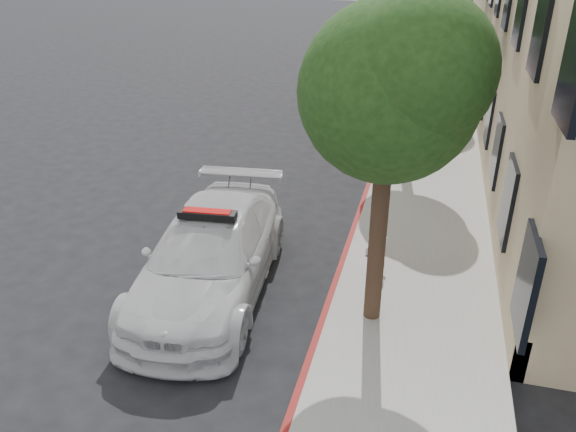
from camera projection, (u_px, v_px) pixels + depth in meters
The scene contains 10 objects.
ground at pixel (254, 250), 12.72m from camera, with size 120.00×120.00×0.00m, color black.
sidewalk at pixel (431, 130), 20.55m from camera, with size 3.20×50.00×0.15m, color gray.
curb_strip at pixel (389, 127), 20.91m from camera, with size 0.12×50.00×0.15m, color maroon.
tree_near at pixel (391, 91), 8.43m from camera, with size 2.92×2.82×5.62m.
tree_mid at pixel (418, 27), 15.42m from camera, with size 2.77×2.64×5.43m.
police_car at pixel (210, 255), 10.91m from camera, with size 2.78×5.77×1.77m.
parked_car_mid at pixel (358, 98), 21.87m from camera, with size 1.89×4.69×1.60m, color black.
parked_car_far at pixel (368, 65), 28.04m from camera, with size 1.55×4.45×1.47m, color black.
fire_hydrant at pixel (377, 244), 11.71m from camera, with size 0.40×0.36×0.95m.
traffic_cone at pixel (374, 241), 12.14m from camera, with size 0.35×0.35×0.61m.
Camera 1 is at (3.56, -10.53, 6.29)m, focal length 35.00 mm.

